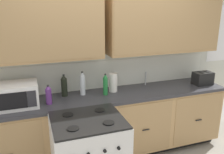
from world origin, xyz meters
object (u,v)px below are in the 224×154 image
object	(u,v)px
paper_towel_roll	(113,82)
bottle_violet	(49,95)
bottle_clear	(83,84)
bottle_dark	(64,86)
toaster	(203,78)
bottle_green	(105,85)
microwave	(17,95)

from	to	relation	value
paper_towel_roll	bottle_violet	world-z (taller)	paper_towel_roll
bottle_clear	bottle_dark	bearing A→B (deg)	172.29
toaster	bottle_clear	xyz separation A→B (m)	(-1.80, 0.17, 0.06)
bottle_violet	bottle_green	world-z (taller)	bottle_green
paper_towel_roll	bottle_clear	xyz separation A→B (m)	(-0.42, 0.02, 0.03)
microwave	toaster	bearing A→B (deg)	-1.02
microwave	paper_towel_roll	distance (m)	1.24
toaster	bottle_violet	world-z (taller)	bottle_violet
paper_towel_roll	bottle_green	xyz separation A→B (m)	(-0.14, -0.09, 0.01)
toaster	bottle_dark	bearing A→B (deg)	174.29
paper_towel_roll	bottle_clear	bearing A→B (deg)	177.88
toaster	bottle_violet	bearing A→B (deg)	-179.93
microwave	bottle_clear	xyz separation A→B (m)	(0.81, 0.13, 0.02)
bottle_violet	microwave	bearing A→B (deg)	172.08
microwave	bottle_dark	bearing A→B (deg)	15.33
toaster	microwave	bearing A→B (deg)	178.98
microwave	bottle_dark	world-z (taller)	bottle_dark
paper_towel_roll	microwave	bearing A→B (deg)	-174.93
bottle_dark	bottle_clear	distance (m)	0.24
paper_towel_roll	bottle_dark	distance (m)	0.66
toaster	bottle_violet	size ratio (longest dim) A/B	1.17
toaster	paper_towel_roll	bearing A→B (deg)	173.54
toaster	bottle_dark	distance (m)	2.05
microwave	bottle_dark	xyz separation A→B (m)	(0.57, 0.16, 0.00)
bottle_clear	paper_towel_roll	bearing A→B (deg)	-2.12
bottle_violet	bottle_clear	xyz separation A→B (m)	(0.45, 0.17, 0.04)
microwave	bottle_green	bearing A→B (deg)	1.08
bottle_violet	bottle_clear	bearing A→B (deg)	21.00
toaster	bottle_dark	world-z (taller)	bottle_dark
bottle_violet	bottle_green	xyz separation A→B (m)	(0.74, 0.07, 0.02)
bottle_dark	bottle_clear	bearing A→B (deg)	-7.71
bottle_dark	bottle_violet	size ratio (longest dim) A/B	1.22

